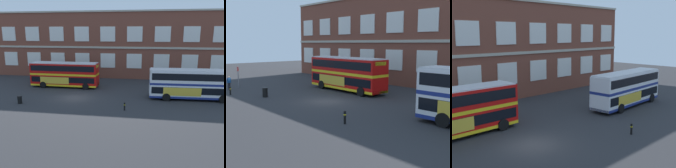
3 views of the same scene
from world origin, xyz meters
The scene contains 8 objects.
ground_plane centered at (0.00, 2.00, 0.00)m, with size 120.00×120.00×0.00m, color #2B2B2D.
brick_terminal_building centered at (2.23, 17.98, 6.26)m, with size 55.77×8.19×12.81m.
double_decker_near centered at (-3.53, 5.92, 2.15)m, with size 11.02×2.94×4.07m.
waiting_passenger centered at (-13.83, -4.55, 0.93)m, with size 0.39×0.62×1.70m.
bus_stand_flag centered at (-14.85, -2.95, 1.64)m, with size 0.44×0.10×2.70m.
station_litter_bin centered at (-6.13, -3.51, 0.52)m, with size 0.60×0.60×1.03m.
safety_bollard_west centered at (7.39, -4.03, 0.49)m, with size 0.19×0.19×0.95m.
safety_bollard_east centered at (-9.90, -5.88, 0.49)m, with size 0.19×0.19×0.95m.
Camera 2 is at (22.88, -17.80, 5.80)m, focal length 47.45 mm.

